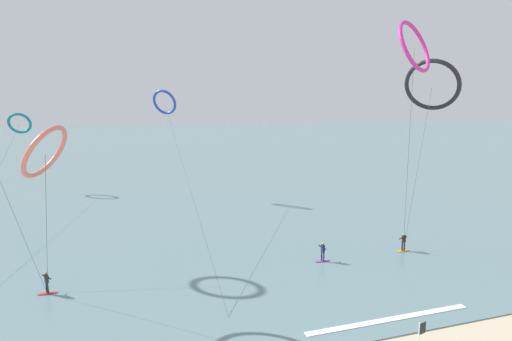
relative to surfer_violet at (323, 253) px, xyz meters
The scene contains 11 objects.
sea_water 88.44m from the surfer_violet, 93.19° to the left, with size 400.00×200.00×0.08m, color slate.
surfer_violet is the anchor object (origin of this frame).
surfer_crimson 21.47m from the surfer_violet, behind, with size 1.40×0.69×1.70m.
surfer_amber 8.13m from the surfer_violet, ahead, with size 1.40×0.60×1.70m.
kite_charcoal 20.38m from the surfer_violet, 18.10° to the left, with size 8.37×7.41×17.67m.
kite_cobalt 32.48m from the surfer_violet, 109.60° to the left, with size 3.81×36.94×14.99m.
kite_teal 49.89m from the surfer_violet, 127.83° to the left, with size 4.71×47.36×11.75m.
kite_coral 22.75m from the surfer_violet, behind, with size 3.58×5.07×12.33m.
kite_magenta 18.56m from the surfer_violet, 10.01° to the right, with size 4.95×3.99×20.10m.
beach_flag 14.89m from the surfer_violet, 97.31° to the right, with size 0.47×0.14×2.77m.
wave_crest_mid 10.03m from the surfer_violet, 91.49° to the right, with size 11.59×0.50×0.12m, color white.
Camera 1 is at (-10.85, -14.93, 13.97)m, focal length 29.68 mm.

